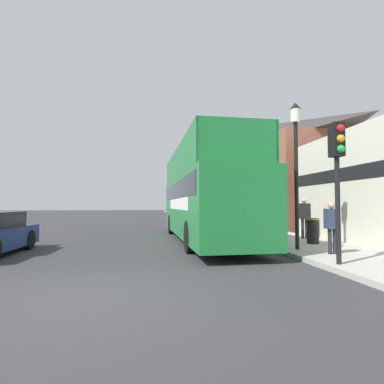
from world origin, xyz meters
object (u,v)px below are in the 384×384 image
(tour_bus, at_px, (202,201))
(traffic_signal, at_px, (337,160))
(pedestrian_third, at_px, (304,214))
(lamp_post_nearest, at_px, (296,148))
(lamp_post_second, at_px, (226,177))
(litter_bin, at_px, (313,230))
(pedestrian_second, at_px, (332,222))
(parked_car_ahead_of_bus, at_px, (191,218))

(tour_bus, relative_size, traffic_signal, 3.20)
(tour_bus, xyz_separation_m, pedestrian_third, (4.35, -1.12, -0.59))
(pedestrian_third, bearing_deg, lamp_post_nearest, -122.92)
(lamp_post_second, xyz_separation_m, litter_bin, (1.33, -7.61, -2.72))
(lamp_post_nearest, bearing_deg, pedestrian_second, -61.96)
(pedestrian_second, relative_size, traffic_signal, 0.44)
(tour_bus, distance_m, pedestrian_third, 4.53)
(pedestrian_third, height_order, litter_bin, pedestrian_third)
(pedestrian_third, bearing_deg, pedestrian_second, -108.76)
(lamp_post_nearest, relative_size, lamp_post_second, 1.04)
(tour_bus, relative_size, parked_car_ahead_of_bus, 2.49)
(litter_bin, bearing_deg, lamp_post_nearest, -135.37)
(pedestrian_second, height_order, pedestrian_third, pedestrian_third)
(parked_car_ahead_of_bus, height_order, lamp_post_second, lamp_post_second)
(litter_bin, bearing_deg, traffic_signal, -112.12)
(lamp_post_nearest, xyz_separation_m, lamp_post_second, (-0.01, 8.91, -0.12))
(pedestrian_third, xyz_separation_m, lamp_post_nearest, (-1.92, -2.97, 2.29))
(traffic_signal, bearing_deg, tour_bus, 108.54)
(tour_bus, bearing_deg, litter_bin, -37.15)
(lamp_post_second, bearing_deg, tour_bus, -116.62)
(lamp_post_nearest, bearing_deg, litter_bin, 44.63)
(tour_bus, xyz_separation_m, parked_car_ahead_of_bus, (0.75, 8.29, -1.13))
(pedestrian_third, relative_size, lamp_post_nearest, 0.36)
(traffic_signal, bearing_deg, litter_bin, 67.88)
(parked_car_ahead_of_bus, relative_size, litter_bin, 4.67)
(lamp_post_nearest, distance_m, litter_bin, 3.40)
(pedestrian_third, relative_size, traffic_signal, 0.50)
(parked_car_ahead_of_bus, distance_m, traffic_signal, 15.08)
(parked_car_ahead_of_bus, height_order, lamp_post_nearest, lamp_post_nearest)
(pedestrian_second, distance_m, lamp_post_second, 10.24)
(traffic_signal, height_order, litter_bin, traffic_signal)
(parked_car_ahead_of_bus, relative_size, pedestrian_third, 2.55)
(traffic_signal, height_order, lamp_post_second, lamp_post_second)
(pedestrian_second, distance_m, traffic_signal, 2.32)
(pedestrian_second, height_order, traffic_signal, traffic_signal)
(pedestrian_second, xyz_separation_m, traffic_signal, (-0.78, -1.45, 1.64))
(tour_bus, distance_m, lamp_post_second, 5.63)
(tour_bus, relative_size, lamp_post_nearest, 2.30)
(pedestrian_third, height_order, lamp_post_second, lamp_post_second)
(parked_car_ahead_of_bus, relative_size, lamp_post_second, 0.96)
(lamp_post_nearest, bearing_deg, parked_car_ahead_of_bus, 97.73)
(lamp_post_second, bearing_deg, traffic_signal, -91.08)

